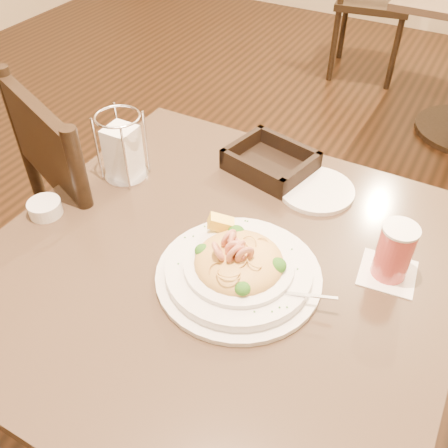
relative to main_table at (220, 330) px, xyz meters
The scene contains 9 objects.
ground 0.50m from the main_table, ahead, with size 7.00×7.00×0.00m, color black.
main_table is the anchor object (origin of this frame).
dining_chair_near 0.50m from the main_table, 157.13° to the left, with size 0.55×0.55×0.93m.
pasta_bowl 0.27m from the main_table, 22.38° to the right, with size 0.35×0.32×0.10m.
drink_glass 0.44m from the main_table, 22.44° to the left, with size 0.12×0.12×0.12m.
bread_basket 0.41m from the main_table, 97.10° to the left, with size 0.22×0.20×0.05m.
napkin_caddy 0.47m from the main_table, 157.28° to the left, with size 0.10×0.10×0.16m.
side_plate 0.39m from the main_table, 73.25° to the left, with size 0.17×0.17×0.01m, color white.
butter_ramekin 0.47m from the main_table, behind, with size 0.07×0.07×0.03m, color white.
Camera 1 is at (0.34, -0.60, 1.45)m, focal length 40.00 mm.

